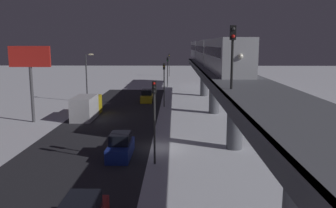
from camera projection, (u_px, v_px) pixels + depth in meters
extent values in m
plane|color=white|center=(159.00, 148.00, 31.17)|extent=(240.00, 240.00, 0.00)
cube|color=#28282D|center=(89.00, 148.00, 31.28)|extent=(11.00, 80.34, 0.01)
cube|color=slate|center=(236.00, 82.00, 30.06)|extent=(5.00, 80.34, 0.80)
cube|color=#38383D|center=(208.00, 82.00, 30.10)|extent=(0.24, 78.73, 0.80)
cylinder|color=slate|center=(204.00, 80.00, 62.26)|extent=(1.40, 1.40, 5.47)
cylinder|color=slate|center=(214.00, 93.00, 46.42)|extent=(1.40, 1.40, 5.47)
cylinder|color=slate|center=(235.00, 118.00, 30.59)|extent=(1.40, 1.40, 5.47)
cylinder|color=slate|center=(300.00, 198.00, 14.76)|extent=(1.40, 1.40, 5.47)
cube|color=#B7BABF|center=(225.00, 55.00, 37.08)|extent=(2.90, 18.00, 3.40)
cube|color=black|center=(225.00, 51.00, 37.01)|extent=(2.94, 16.20, 0.90)
cube|color=#B7BABF|center=(208.00, 51.00, 55.41)|extent=(2.90, 18.00, 3.40)
cube|color=black|center=(208.00, 49.00, 55.34)|extent=(2.94, 16.20, 0.90)
cube|color=#B7BABF|center=(200.00, 50.00, 73.74)|extent=(2.90, 18.00, 3.40)
cube|color=black|center=(200.00, 48.00, 73.67)|extent=(2.94, 16.20, 0.90)
sphere|color=white|center=(241.00, 56.00, 28.13)|extent=(0.44, 0.44, 0.44)
cylinder|color=black|center=(232.00, 64.00, 22.25)|extent=(0.16, 0.16, 3.20)
cube|color=black|center=(233.00, 33.00, 21.92)|extent=(0.36, 0.28, 0.90)
sphere|color=#333333|center=(233.00, 29.00, 21.73)|extent=(0.22, 0.22, 0.22)
sphere|color=red|center=(233.00, 36.00, 21.80)|extent=(0.22, 0.22, 0.22)
cube|color=gold|center=(147.00, 98.00, 56.15)|extent=(1.80, 4.24, 1.10)
cube|color=black|center=(147.00, 92.00, 55.98)|extent=(1.58, 2.04, 0.87)
cylinder|color=black|center=(142.00, 98.00, 57.50)|extent=(0.20, 0.64, 0.64)
cylinder|color=black|center=(153.00, 98.00, 57.47)|extent=(0.20, 0.64, 0.64)
cylinder|color=black|center=(141.00, 101.00, 54.91)|extent=(0.20, 0.64, 0.64)
cylinder|color=black|center=(152.00, 101.00, 54.88)|extent=(0.20, 0.64, 0.64)
cube|color=navy|center=(121.00, 150.00, 28.73)|extent=(1.80, 4.51, 1.10)
cube|color=black|center=(120.00, 138.00, 28.56)|extent=(1.58, 2.16, 0.87)
cube|color=black|center=(81.00, 207.00, 16.53)|extent=(1.58, 2.24, 0.87)
cube|color=gold|center=(92.00, 104.00, 46.66)|extent=(2.30, 2.20, 2.40)
cube|color=silver|center=(84.00, 108.00, 42.88)|extent=(2.40, 5.00, 2.80)
cylinder|color=#2D2D2D|center=(155.00, 129.00, 26.61)|extent=(0.16, 0.16, 5.50)
cube|color=black|center=(154.00, 87.00, 26.07)|extent=(0.32, 0.32, 0.90)
sphere|color=red|center=(154.00, 83.00, 25.84)|extent=(0.20, 0.20, 0.20)
sphere|color=black|center=(154.00, 87.00, 25.89)|extent=(0.20, 0.20, 0.20)
sphere|color=black|center=(154.00, 92.00, 25.94)|extent=(0.20, 0.20, 0.20)
cylinder|color=#2D2D2D|center=(164.00, 88.00, 51.05)|extent=(0.16, 0.16, 5.50)
cube|color=black|center=(164.00, 66.00, 50.51)|extent=(0.32, 0.32, 0.90)
sphere|color=black|center=(164.00, 64.00, 50.28)|extent=(0.20, 0.20, 0.20)
sphere|color=yellow|center=(164.00, 66.00, 50.33)|extent=(0.20, 0.20, 0.20)
sphere|color=black|center=(164.00, 68.00, 50.38)|extent=(0.20, 0.20, 0.20)
cylinder|color=#2D2D2D|center=(167.00, 74.00, 75.50)|extent=(0.16, 0.16, 5.50)
cube|color=black|center=(167.00, 59.00, 74.96)|extent=(0.32, 0.32, 0.90)
sphere|color=black|center=(167.00, 58.00, 74.73)|extent=(0.20, 0.20, 0.20)
sphere|color=black|center=(167.00, 59.00, 74.78)|extent=(0.20, 0.20, 0.20)
sphere|color=#19E53F|center=(167.00, 60.00, 74.83)|extent=(0.20, 0.20, 0.20)
cylinder|color=#2D2D2D|center=(169.00, 67.00, 99.94)|extent=(0.16, 0.16, 5.50)
cube|color=black|center=(169.00, 55.00, 99.40)|extent=(0.32, 0.32, 0.90)
sphere|color=black|center=(169.00, 54.00, 99.17)|extent=(0.20, 0.20, 0.20)
sphere|color=yellow|center=(169.00, 55.00, 99.22)|extent=(0.20, 0.20, 0.20)
sphere|color=black|center=(169.00, 56.00, 99.27)|extent=(0.20, 0.20, 0.20)
cylinder|color=#4C4C51|center=(32.00, 95.00, 41.04)|extent=(0.36, 0.36, 6.50)
cube|color=red|center=(30.00, 57.00, 40.29)|extent=(4.80, 0.30, 2.40)
cylinder|color=#38383D|center=(87.00, 78.00, 55.40)|extent=(0.20, 0.20, 7.50)
ellipsoid|color=#F4E5B2|center=(91.00, 55.00, 54.76)|extent=(0.90, 0.44, 0.30)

